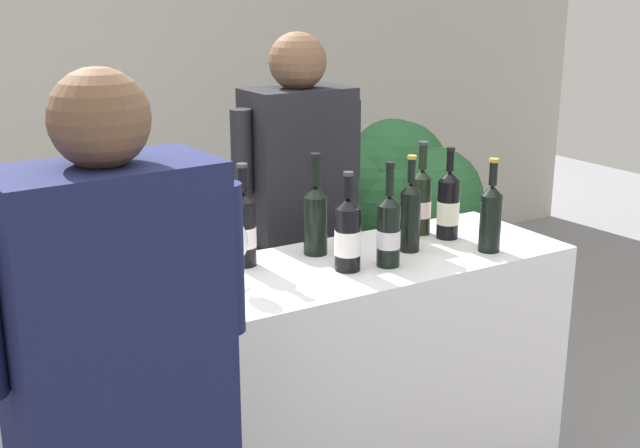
{
  "coord_description": "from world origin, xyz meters",
  "views": [
    {
      "loc": [
        -1.09,
        -2.13,
        1.88
      ],
      "look_at": [
        0.18,
        0.0,
        1.15
      ],
      "focal_mm": 45.54,
      "sensor_mm": 36.0,
      "label": 1
    }
  ],
  "objects": [
    {
      "name": "wine_bottle_3",
      "position": [
        0.7,
        0.14,
        1.13
      ],
      "size": [
        0.07,
        0.07,
        0.34
      ],
      "color": "black",
      "rests_on": "counter"
    },
    {
      "name": "wine_bottle_2",
      "position": [
        0.25,
        -0.06,
        1.12
      ],
      "size": [
        0.08,
        0.08,
        0.32
      ],
      "color": "black",
      "rests_on": "counter"
    },
    {
      "name": "potted_shrub",
      "position": [
        1.2,
        0.93,
        0.93
      ],
      "size": [
        0.65,
        0.65,
        1.27
      ],
      "color": "brown",
      "rests_on": "ground_plane"
    },
    {
      "name": "wall_back",
      "position": [
        0.0,
        2.6,
        1.4
      ],
      "size": [
        8.0,
        0.1,
        2.8
      ],
      "primitive_type": "cube",
      "color": "beige",
      "rests_on": "ground_plane"
    },
    {
      "name": "wine_bottle_1",
      "position": [
        0.39,
        -0.09,
        1.12
      ],
      "size": [
        0.08,
        0.08,
        0.35
      ],
      "color": "black",
      "rests_on": "counter"
    },
    {
      "name": "wine_bottle_10",
      "position": [
        0.54,
        0.0,
        1.13
      ],
      "size": [
        0.07,
        0.07,
        0.34
      ],
      "color": "black",
      "rests_on": "counter"
    },
    {
      "name": "wine_bottle_8",
      "position": [
        -0.69,
        -0.15,
        1.12
      ],
      "size": [
        0.08,
        0.08,
        0.34
      ],
      "color": "black",
      "rests_on": "counter"
    },
    {
      "name": "wine_bottle_0",
      "position": [
        0.25,
        0.14,
        1.13
      ],
      "size": [
        0.08,
        0.08,
        0.35
      ],
      "color": "black",
      "rests_on": "counter"
    },
    {
      "name": "wine_bottle_4",
      "position": [
        0.75,
        0.05,
        1.12
      ],
      "size": [
        0.08,
        0.08,
        0.33
      ],
      "color": "black",
      "rests_on": "counter"
    },
    {
      "name": "wine_bottle_6",
      "position": [
        -0.6,
        0.04,
        1.12
      ],
      "size": [
        0.08,
        0.08,
        0.32
      ],
      "color": "black",
      "rests_on": "counter"
    },
    {
      "name": "wine_glass",
      "position": [
        -0.13,
        -0.03,
        1.14
      ],
      "size": [
        0.08,
        0.08,
        0.21
      ],
      "color": "silver",
      "rests_on": "counter"
    },
    {
      "name": "counter",
      "position": [
        0.0,
        0.0,
        0.5
      ],
      "size": [
        2.15,
        0.54,
        1.0
      ],
      "primitive_type": "cube",
      "color": "white",
      "rests_on": "ground_plane"
    },
    {
      "name": "wine_bottle_7",
      "position": [
        -0.01,
        0.16,
        1.12
      ],
      "size": [
        0.08,
        0.08,
        0.34
      ],
      "color": "black",
      "rests_on": "counter"
    },
    {
      "name": "wine_bottle_9",
      "position": [
        0.77,
        -0.15,
        1.13
      ],
      "size": [
        0.07,
        0.07,
        0.33
      ],
      "color": "black",
      "rests_on": "counter"
    },
    {
      "name": "person_server",
      "position": [
        0.41,
        0.54,
        0.85
      ],
      "size": [
        0.56,
        0.24,
        1.72
      ],
      "color": "black",
      "rests_on": "ground_plane"
    }
  ]
}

